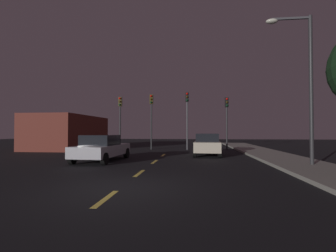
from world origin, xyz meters
TOP-DOWN VIEW (x-y plane):
  - ground_plane at (0.00, 7.00)m, footprint 80.00×80.00m
  - sidewalk_curb_right at (7.50, 7.00)m, footprint 3.00×40.00m
  - lane_stripe_nearest at (0.00, -1.20)m, footprint 0.16×1.60m
  - lane_stripe_second at (0.00, 2.60)m, footprint 0.16×1.60m
  - lane_stripe_third at (0.00, 6.40)m, footprint 0.16×1.60m
  - lane_stripe_fourth at (0.00, 10.20)m, footprint 0.16×1.60m
  - traffic_signal_far_left at (-4.88, 15.55)m, footprint 0.32×0.38m
  - traffic_signal_center_left at (-1.83, 15.55)m, footprint 0.32×0.38m
  - traffic_signal_center_right at (1.57, 15.55)m, footprint 0.32×0.38m
  - traffic_signal_far_right at (5.20, 15.55)m, footprint 0.32×0.38m
  - car_stopped_ahead at (3.16, 10.52)m, footprint 2.05×4.50m
  - car_adjacent_lane at (-3.11, 6.44)m, footprint 2.19×4.61m
  - street_lamp_right at (7.46, 5.02)m, footprint 2.15×0.36m
  - storefront_left at (-10.36, 16.15)m, footprint 4.73×9.17m

SIDE VIEW (x-z plane):
  - ground_plane at x=0.00m, z-range 0.00..0.00m
  - lane_stripe_nearest at x=0.00m, z-range 0.00..0.01m
  - lane_stripe_second at x=0.00m, z-range 0.00..0.01m
  - lane_stripe_third at x=0.00m, z-range 0.00..0.01m
  - lane_stripe_fourth at x=0.00m, z-range 0.00..0.01m
  - sidewalk_curb_right at x=7.50m, z-range 0.00..0.15m
  - car_adjacent_lane at x=-3.11m, z-range 0.01..1.52m
  - car_stopped_ahead at x=3.16m, z-range 0.01..1.57m
  - storefront_left at x=-10.36m, z-range 0.00..3.27m
  - traffic_signal_far_right at x=5.20m, z-range 0.98..5.81m
  - traffic_signal_far_left at x=-4.88m, z-range 1.00..6.03m
  - traffic_signal_center_left at x=-1.83m, z-range 1.03..6.24m
  - traffic_signal_center_right at x=1.57m, z-range 1.05..6.43m
  - street_lamp_right at x=7.46m, z-range 0.76..8.06m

